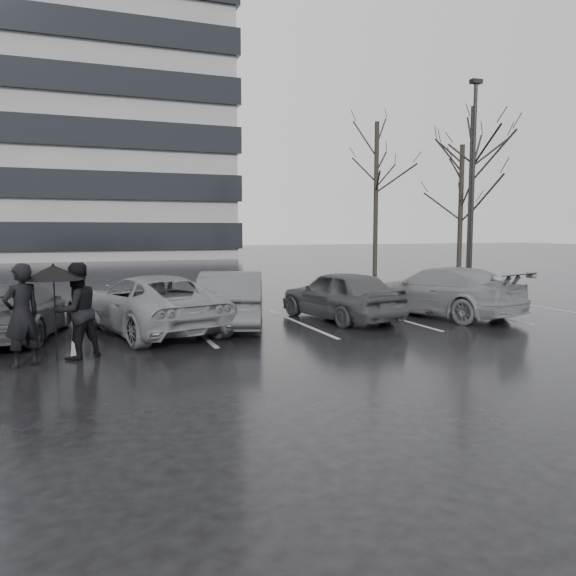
# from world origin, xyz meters

# --- Properties ---
(ground) EXTENTS (160.00, 160.00, 0.00)m
(ground) POSITION_xyz_m (0.00, 0.00, 0.00)
(ground) COLOR black
(ground) RESTS_ON ground
(car_main) EXTENTS (2.38, 4.31, 1.39)m
(car_main) POSITION_xyz_m (1.84, 2.50, 0.69)
(car_main) COLOR black
(car_main) RESTS_ON ground
(car_west_a) EXTENTS (2.78, 4.59, 1.43)m
(car_west_a) POSITION_xyz_m (-1.20, 2.54, 0.71)
(car_west_a) COLOR #28282A
(car_west_a) RESTS_ON ground
(car_west_b) EXTENTS (3.54, 5.41, 1.38)m
(car_west_b) POSITION_xyz_m (-3.26, 2.46, 0.69)
(car_west_b) COLOR #545356
(car_west_b) RESTS_ON ground
(car_west_c) EXTENTS (2.59, 4.61, 1.26)m
(car_west_c) POSITION_xyz_m (-6.22, 2.64, 0.63)
(car_west_c) COLOR black
(car_west_c) RESTS_ON ground
(car_east) EXTENTS (3.37, 5.24, 1.41)m
(car_east) POSITION_xyz_m (4.86, 2.19, 0.71)
(car_east) COLOR #545356
(car_east) RESTS_ON ground
(pedestrian_left) EXTENTS (0.82, 0.76, 1.87)m
(pedestrian_left) POSITION_xyz_m (-5.84, -0.33, 0.94)
(pedestrian_left) COLOR black
(pedestrian_left) RESTS_ON ground
(pedestrian_right) EXTENTS (1.13, 1.07, 1.85)m
(pedestrian_right) POSITION_xyz_m (-4.92, 0.02, 0.92)
(pedestrian_right) COLOR black
(pedestrian_right) RESTS_ON ground
(umbrella) EXTENTS (1.09, 1.09, 1.84)m
(umbrella) POSITION_xyz_m (-5.29, -0.13, 1.68)
(umbrella) COLOR black
(umbrella) RESTS_ON ground
(lamp_post) EXTENTS (0.46, 0.46, 8.36)m
(lamp_post) POSITION_xyz_m (10.01, 7.42, 3.82)
(lamp_post) COLOR gray
(lamp_post) RESTS_ON ground
(stall_stripes) EXTENTS (19.72, 5.00, 0.00)m
(stall_stripes) POSITION_xyz_m (-0.80, 2.50, 0.00)
(stall_stripes) COLOR gray
(stall_stripes) RESTS_ON ground
(tree_east) EXTENTS (0.26, 0.26, 8.00)m
(tree_east) POSITION_xyz_m (12.00, 10.00, 4.00)
(tree_east) COLOR black
(tree_east) RESTS_ON ground
(tree_ne) EXTENTS (0.26, 0.26, 7.00)m
(tree_ne) POSITION_xyz_m (14.50, 14.00, 3.50)
(tree_ne) COLOR black
(tree_ne) RESTS_ON ground
(tree_north) EXTENTS (0.26, 0.26, 8.50)m
(tree_north) POSITION_xyz_m (11.00, 17.00, 4.25)
(tree_north) COLOR black
(tree_north) RESTS_ON ground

